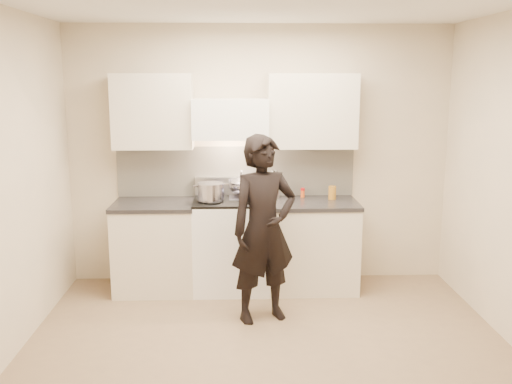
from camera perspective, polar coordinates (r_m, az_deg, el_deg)
ground_plane at (r=4.75m, az=1.20°, el=-15.63°), size 4.00×4.00×0.00m
room_shell at (r=4.64m, az=0.32°, el=4.44°), size 4.04×3.54×2.70m
stove at (r=5.90m, az=-2.47°, el=-5.22°), size 0.76×0.65×0.96m
counter_right at (r=5.95m, az=5.58°, el=-5.25°), size 0.92×0.67×0.92m
counter_left at (r=5.96m, az=-10.02°, el=-5.35°), size 0.82×0.67×0.92m
wok at (r=5.90m, az=-1.01°, el=0.66°), size 0.38×0.47×0.31m
stock_pot at (r=5.68m, az=-4.54°, el=0.04°), size 0.36×0.34×0.17m
utensil_crock at (r=5.96m, az=1.83°, el=0.25°), size 0.11×0.11×0.29m
spice_jar at (r=6.02m, az=4.69°, el=-0.06°), size 0.04×0.04×0.10m
oil_glass at (r=5.95m, az=7.63°, el=-0.06°), size 0.08×0.08×0.14m
person at (r=5.06m, az=0.78°, el=-3.75°), size 0.72×0.60×1.68m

